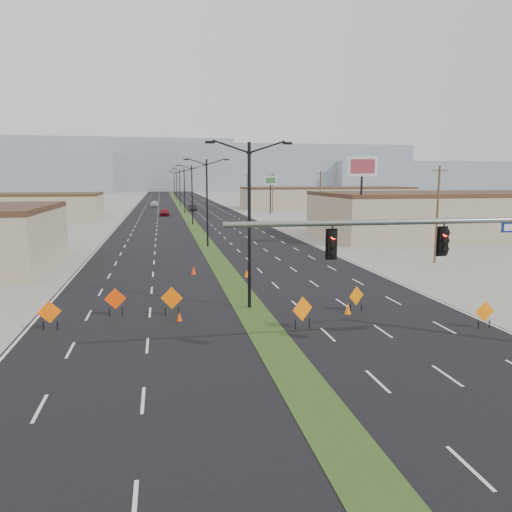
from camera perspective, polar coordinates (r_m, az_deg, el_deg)
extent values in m
plane|color=gray|center=(19.77, 5.49, -14.76)|extent=(600.00, 600.00, 0.00)
cube|color=black|center=(117.74, -8.21, 4.99)|extent=(25.00, 400.00, 0.02)
cube|color=#2C4D1B|center=(117.74, -8.21, 4.99)|extent=(2.00, 400.00, 0.04)
cube|color=tan|center=(105.97, -25.48, 5.01)|extent=(30.00, 14.00, 4.50)
cube|color=tan|center=(73.81, 21.42, 4.30)|extent=(36.00, 18.00, 5.50)
cube|color=tan|center=(134.58, 8.05, 6.55)|extent=(44.00, 16.00, 5.00)
cube|color=#8391A2|center=(320.61, -2.65, 10.02)|extent=(220.00, 50.00, 28.00)
cube|color=#8391A2|center=(358.81, 20.59, 8.56)|extent=(160.00, 50.00, 18.00)
cube|color=#8391A2|center=(338.37, -15.16, 10.01)|extent=(140.00, 50.00, 32.00)
cylinder|color=slate|center=(22.02, 17.38, 3.76)|extent=(16.00, 0.24, 0.24)
cube|color=black|center=(20.71, 8.69, 1.31)|extent=(0.50, 0.28, 1.30)
sphere|color=#FF0C05|center=(20.52, 8.86, 2.22)|extent=(0.22, 0.22, 0.22)
cube|color=black|center=(22.85, 20.60, 1.55)|extent=(0.50, 0.28, 1.30)
sphere|color=#FF0C05|center=(22.68, 20.86, 2.38)|extent=(0.22, 0.22, 0.22)
cylinder|color=black|center=(29.95, -0.77, 3.32)|extent=(0.20, 0.20, 10.00)
cube|color=black|center=(29.56, -5.30, 12.82)|extent=(0.55, 0.24, 0.14)
cube|color=black|center=(30.35, 3.60, 12.74)|extent=(0.55, 0.24, 0.14)
cylinder|color=black|center=(57.66, -5.61, 5.99)|extent=(0.20, 0.20, 10.00)
cube|color=black|center=(57.46, -8.01, 10.87)|extent=(0.55, 0.24, 0.14)
cube|color=black|center=(57.87, -3.38, 10.93)|extent=(0.55, 0.24, 0.14)
cylinder|color=black|center=(85.56, -7.31, 6.91)|extent=(0.20, 0.20, 10.00)
cube|color=black|center=(85.43, -8.94, 10.19)|extent=(0.55, 0.24, 0.14)
cube|color=black|center=(85.70, -5.82, 10.25)|extent=(0.55, 0.24, 0.14)
cylinder|color=black|center=(113.51, -8.18, 7.38)|extent=(0.20, 0.20, 10.00)
cube|color=black|center=(113.41, -9.41, 9.85)|extent=(0.55, 0.24, 0.14)
cube|color=black|center=(113.62, -7.06, 9.90)|extent=(0.55, 0.24, 0.14)
cylinder|color=black|center=(141.48, -8.70, 7.66)|extent=(0.20, 0.20, 10.00)
cube|color=black|center=(141.40, -9.70, 9.64)|extent=(0.55, 0.24, 0.14)
cube|color=black|center=(141.57, -7.81, 9.68)|extent=(0.55, 0.24, 0.14)
cylinder|color=black|center=(169.46, -9.06, 7.85)|extent=(0.20, 0.20, 10.00)
cube|color=black|center=(169.39, -9.88, 9.50)|extent=(0.55, 0.24, 0.14)
cube|color=black|center=(169.53, -8.31, 9.54)|extent=(0.55, 0.24, 0.14)
cylinder|color=black|center=(197.45, -9.31, 7.98)|extent=(0.20, 0.20, 10.00)
cube|color=black|center=(197.39, -10.02, 9.40)|extent=(0.55, 0.24, 0.14)
cube|color=black|center=(197.51, -8.67, 9.43)|extent=(0.55, 0.24, 0.14)
cylinder|color=#4C3823|center=(49.38, 19.99, 4.42)|extent=(0.20, 0.20, 9.00)
cube|color=#4C3823|center=(49.26, 20.25, 9.18)|extent=(1.60, 0.10, 0.10)
cylinder|color=#4C3823|center=(81.41, 7.34, 6.46)|extent=(0.20, 0.20, 9.00)
cube|color=#4C3823|center=(81.34, 7.39, 9.34)|extent=(1.60, 0.10, 0.10)
cylinder|color=#4C3823|center=(115.19, 1.92, 7.23)|extent=(0.20, 0.20, 9.00)
cube|color=#4C3823|center=(115.14, 1.93, 9.27)|extent=(1.60, 0.10, 0.10)
cylinder|color=#4C3823|center=(149.53, -1.04, 7.63)|extent=(0.20, 0.20, 9.00)
cube|color=#4C3823|center=(149.49, -1.04, 9.20)|extent=(1.60, 0.10, 0.10)
imported|color=maroon|center=(106.85, -10.41, 4.95)|extent=(2.20, 4.59, 1.51)
imported|color=black|center=(122.31, -7.26, 5.50)|extent=(1.96, 4.53, 1.45)
imported|color=#A0A6A9|center=(139.35, -11.56, 5.83)|extent=(2.32, 5.53, 1.59)
cube|color=#F55805|center=(28.31, -22.54, -5.93)|extent=(1.17, 0.34, 1.20)
cylinder|color=black|center=(28.58, -23.14, -7.39)|extent=(0.05, 0.05, 0.50)
cylinder|color=black|center=(28.44, -21.76, -7.39)|extent=(0.05, 0.05, 0.50)
cube|color=#EF3C05|center=(29.98, -15.80, -4.73)|extent=(1.23, 0.13, 1.23)
cylinder|color=black|center=(30.20, -16.41, -6.16)|extent=(0.05, 0.05, 0.51)
cylinder|color=black|center=(30.13, -15.05, -6.13)|extent=(0.05, 0.05, 0.51)
cube|color=#FF6605|center=(29.17, -9.61, -4.76)|extent=(1.26, 0.43, 1.30)
cylinder|color=black|center=(29.37, -10.32, -6.32)|extent=(0.05, 0.05, 0.54)
cylinder|color=black|center=(29.38, -8.83, -6.28)|extent=(0.05, 0.05, 0.54)
cube|color=orange|center=(26.49, 5.34, -6.04)|extent=(1.22, 0.59, 1.32)
cylinder|color=black|center=(26.61, 4.51, -7.81)|extent=(0.05, 0.05, 0.55)
cylinder|color=black|center=(26.82, 6.11, -7.70)|extent=(0.05, 0.05, 0.55)
cube|color=orange|center=(30.40, 11.40, -4.48)|extent=(1.08, 0.52, 1.17)
cylinder|color=black|center=(30.45, 10.76, -5.85)|extent=(0.05, 0.05, 0.48)
cylinder|color=black|center=(30.70, 11.95, -5.76)|extent=(0.05, 0.05, 0.48)
cube|color=orange|center=(29.13, 24.68, -5.79)|extent=(1.13, 0.07, 1.13)
cylinder|color=black|center=(29.13, 24.06, -7.18)|extent=(0.05, 0.05, 0.47)
cylinder|color=black|center=(29.50, 25.12, -7.05)|extent=(0.05, 0.05, 0.47)
cone|color=#E83E04|center=(28.34, -8.75, -6.85)|extent=(0.34, 0.34, 0.54)
cone|color=#FF6D05|center=(29.89, 10.46, -5.94)|extent=(0.51, 0.51, 0.66)
cone|color=#FF5805|center=(40.13, -1.09, -1.99)|extent=(0.48, 0.48, 0.64)
cone|color=#F23705|center=(41.61, -7.14, -1.63)|extent=(0.47, 0.47, 0.69)
cylinder|color=black|center=(58.60, 11.88, 5.17)|extent=(0.24, 0.24, 8.53)
cube|color=white|center=(58.50, 12.04, 10.00)|extent=(3.37, 1.06, 2.25)
cube|color=#9E3442|center=(58.32, 12.11, 10.00)|extent=(2.64, 0.63, 1.57)
cylinder|color=black|center=(110.89, 1.66, 6.60)|extent=(0.24, 0.24, 6.78)
cube|color=white|center=(110.80, 1.67, 8.62)|extent=(2.70, 0.79, 1.78)
cube|color=#2E733E|center=(110.61, 1.69, 8.62)|extent=(2.12, 0.40, 1.25)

